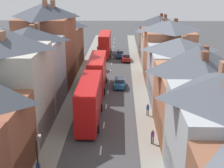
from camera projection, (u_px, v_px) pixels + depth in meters
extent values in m
cube|color=gray|center=(78.00, 87.00, 51.52)|extent=(2.20, 104.00, 0.14)
cube|color=gray|center=(139.00, 88.00, 51.23)|extent=(2.20, 104.00, 0.14)
cube|color=silver|center=(101.00, 150.00, 32.41)|extent=(0.14, 1.80, 0.01)
cube|color=silver|center=(104.00, 125.00, 38.11)|extent=(0.14, 1.80, 0.01)
cube|color=silver|center=(106.00, 106.00, 43.80)|extent=(0.14, 1.80, 0.01)
cube|color=silver|center=(108.00, 92.00, 49.50)|extent=(0.14, 1.80, 0.01)
cube|color=silver|center=(109.00, 81.00, 55.19)|extent=(0.14, 1.80, 0.01)
cube|color=silver|center=(111.00, 71.00, 60.88)|extent=(0.14, 1.80, 0.01)
cube|color=silver|center=(112.00, 64.00, 66.58)|extent=(0.14, 1.80, 0.01)
cube|color=silver|center=(112.00, 57.00, 72.27)|extent=(0.14, 1.80, 0.01)
cube|color=silver|center=(113.00, 52.00, 77.97)|extent=(0.14, 1.80, 0.01)
cube|color=silver|center=(114.00, 47.00, 83.66)|extent=(0.14, 1.80, 0.01)
cube|color=silver|center=(114.00, 43.00, 89.36)|extent=(0.14, 1.80, 0.01)
cube|color=silver|center=(115.00, 39.00, 95.05)|extent=(0.14, 1.80, 0.01)
cube|color=maroon|center=(27.00, 161.00, 27.66)|extent=(0.12, 6.65, 3.20)
cube|color=#BCB7A8|center=(10.00, 93.00, 34.30)|extent=(8.00, 8.79, 10.03)
cube|color=maroon|center=(47.00, 122.00, 35.26)|extent=(0.12, 8.09, 3.20)
pyramid|color=#474C56|center=(4.00, 38.00, 32.40)|extent=(8.00, 8.79, 2.13)
cube|color=#99664C|center=(1.00, 36.00, 30.58)|extent=(0.60, 0.90, 1.03)
cube|color=#ADB2B7|center=(32.00, 74.00, 42.69)|extent=(8.00, 8.65, 9.37)
cube|color=maroon|center=(61.00, 95.00, 43.54)|extent=(0.12, 7.96, 3.20)
pyramid|color=#383D47|center=(28.00, 33.00, 40.95)|extent=(8.00, 8.65, 1.71)
cube|color=#99664C|center=(37.00, 27.00, 42.70)|extent=(0.60, 0.90, 1.10)
cube|color=#99664C|center=(32.00, 28.00, 41.84)|extent=(0.60, 0.90, 1.02)
cube|color=#935138|center=(48.00, 51.00, 52.00)|extent=(8.00, 11.63, 11.33)
cube|color=maroon|center=(72.00, 75.00, 53.16)|extent=(0.12, 10.70, 3.20)
pyramid|color=#383D47|center=(45.00, 9.00, 49.87)|extent=(8.00, 11.63, 2.25)
cube|color=#99664C|center=(45.00, 5.00, 48.47)|extent=(0.60, 0.90, 1.54)
cube|color=#99664C|center=(53.00, 5.00, 49.23)|extent=(0.60, 0.90, 1.48)
cube|color=brown|center=(61.00, 47.00, 63.23)|extent=(8.00, 10.99, 8.15)
cube|color=olive|center=(81.00, 59.00, 63.90)|extent=(0.12, 10.11, 3.20)
pyramid|color=#474C56|center=(60.00, 20.00, 61.55)|extent=(8.00, 10.99, 2.58)
cube|color=brown|center=(60.00, 16.00, 61.90)|extent=(0.60, 0.90, 1.47)
cube|color=#ADB2B7|center=(222.00, 147.00, 24.90)|extent=(8.00, 9.77, 8.26)
cube|color=#99664C|center=(224.00, 71.00, 24.32)|extent=(0.60, 0.90, 1.45)
cube|color=#B2704C|center=(194.00, 104.00, 34.84)|extent=(8.00, 10.90, 7.39)
cube|color=black|center=(157.00, 121.00, 35.61)|extent=(0.12, 10.02, 3.20)
pyramid|color=#474C56|center=(198.00, 59.00, 33.22)|extent=(8.00, 10.90, 2.95)
cube|color=brown|center=(205.00, 51.00, 34.18)|extent=(0.60, 0.90, 1.18)
cube|color=brown|center=(205.00, 58.00, 30.96)|extent=(0.60, 0.90, 1.30)
cube|color=#ADB2B7|center=(177.00, 75.00, 45.12)|extent=(8.00, 10.81, 7.55)
cube|color=olive|center=(149.00, 89.00, 45.91)|extent=(0.12, 9.94, 3.20)
pyramid|color=#565B66|center=(179.00, 44.00, 43.66)|extent=(8.00, 10.81, 1.72)
cube|color=#99664C|center=(184.00, 39.00, 44.31)|extent=(0.60, 0.90, 0.99)
cube|color=#A36042|center=(168.00, 56.00, 54.30)|extent=(8.00, 8.96, 8.82)
cube|color=olive|center=(145.00, 71.00, 55.29)|extent=(0.12, 8.24, 3.20)
pyramid|color=#565B66|center=(170.00, 25.00, 52.64)|extent=(8.00, 8.96, 1.74)
cube|color=brown|center=(176.00, 21.00, 53.97)|extent=(0.60, 0.90, 0.95)
cube|color=beige|center=(162.00, 50.00, 62.15)|extent=(8.00, 7.08, 7.27)
cube|color=olive|center=(142.00, 60.00, 62.91)|extent=(0.12, 6.52, 3.20)
pyramid|color=#565B66|center=(163.00, 26.00, 60.67)|extent=(8.00, 7.08, 2.22)
cube|color=#99664C|center=(163.00, 22.00, 61.42)|extent=(0.60, 0.90, 1.56)
cube|color=brown|center=(158.00, 42.00, 69.45)|extent=(8.00, 8.40, 7.58)
cube|color=maroon|center=(140.00, 52.00, 70.25)|extent=(0.12, 7.73, 3.20)
pyramid|color=#383D47|center=(159.00, 20.00, 67.93)|extent=(8.00, 8.40, 2.10)
cube|color=brown|center=(165.00, 17.00, 68.29)|extent=(0.60, 0.90, 1.25)
cube|color=brown|center=(161.00, 16.00, 70.01)|extent=(0.60, 0.90, 1.28)
cube|color=red|center=(90.00, 110.00, 38.51)|extent=(2.44, 10.80, 2.50)
cube|color=red|center=(89.00, 91.00, 37.76)|extent=(2.44, 10.58, 2.30)
cube|color=red|center=(89.00, 82.00, 37.38)|extent=(2.39, 10.37, 0.10)
cube|color=#28333D|center=(93.00, 93.00, 43.53)|extent=(2.20, 0.10, 1.20)
cube|color=#28333D|center=(93.00, 78.00, 42.81)|extent=(2.20, 0.10, 1.10)
cube|color=#28333D|center=(80.00, 108.00, 38.47)|extent=(0.06, 9.18, 0.90)
cube|color=#28333D|center=(79.00, 90.00, 37.76)|extent=(0.06, 9.18, 0.90)
cube|color=yellow|center=(93.00, 72.00, 42.56)|extent=(1.34, 0.08, 0.32)
cylinder|color=black|center=(83.00, 108.00, 42.09)|extent=(0.30, 1.00, 1.00)
cylinder|color=black|center=(101.00, 108.00, 42.02)|extent=(0.30, 1.00, 1.00)
cylinder|color=black|center=(77.00, 129.00, 36.09)|extent=(0.30, 1.00, 1.00)
cylinder|color=black|center=(98.00, 129.00, 36.02)|extent=(0.30, 1.00, 1.00)
cube|color=red|center=(105.00, 49.00, 73.43)|extent=(2.44, 10.80, 2.50)
cube|color=red|center=(105.00, 38.00, 72.68)|extent=(2.44, 10.58, 2.30)
cube|color=red|center=(105.00, 33.00, 72.30)|extent=(2.39, 10.37, 0.10)
cube|color=#28333D|center=(106.00, 43.00, 78.45)|extent=(2.20, 0.10, 1.20)
cube|color=#28333D|center=(106.00, 34.00, 77.72)|extent=(2.20, 0.10, 1.10)
cube|color=#28333D|center=(100.00, 47.00, 73.39)|extent=(0.06, 9.18, 0.90)
cube|color=#28333D|center=(100.00, 38.00, 72.68)|extent=(0.06, 9.18, 0.90)
cube|color=yellow|center=(106.00, 31.00, 77.47)|extent=(1.34, 0.08, 0.32)
cylinder|color=black|center=(101.00, 50.00, 77.00)|extent=(0.30, 1.00, 1.00)
cylinder|color=black|center=(111.00, 50.00, 76.94)|extent=(0.30, 1.00, 1.00)
cylinder|color=black|center=(99.00, 56.00, 71.01)|extent=(0.30, 1.00, 1.00)
cylinder|color=black|center=(110.00, 56.00, 70.94)|extent=(0.30, 1.00, 1.00)
cube|color=red|center=(97.00, 79.00, 50.65)|extent=(2.44, 10.80, 2.50)
cube|color=red|center=(97.00, 65.00, 49.89)|extent=(2.44, 10.58, 2.30)
cube|color=red|center=(97.00, 57.00, 49.52)|extent=(2.39, 10.37, 0.10)
cube|color=#28333D|center=(100.00, 69.00, 55.66)|extent=(2.20, 0.10, 1.20)
cube|color=#28333D|center=(99.00, 56.00, 54.94)|extent=(2.20, 0.10, 1.10)
cube|color=#28333D|center=(90.00, 77.00, 50.60)|extent=(0.06, 9.18, 0.90)
cube|color=#28333D|center=(90.00, 64.00, 49.90)|extent=(0.06, 9.18, 0.90)
cube|color=yellow|center=(99.00, 52.00, 54.69)|extent=(1.34, 0.08, 0.32)
cylinder|color=black|center=(92.00, 79.00, 54.22)|extent=(0.30, 1.00, 1.00)
cylinder|color=black|center=(106.00, 79.00, 54.15)|extent=(0.30, 1.00, 1.00)
cylinder|color=black|center=(88.00, 92.00, 48.22)|extent=(0.30, 1.00, 1.00)
cylinder|color=black|center=(104.00, 92.00, 48.15)|extent=(0.30, 1.00, 1.00)
cube|color=maroon|center=(126.00, 58.00, 68.43)|extent=(1.70, 4.34, 0.79)
cube|color=#28333D|center=(126.00, 55.00, 68.01)|extent=(1.46, 2.17, 0.60)
cylinder|color=black|center=(122.00, 58.00, 69.86)|extent=(0.20, 0.62, 0.62)
cylinder|color=black|center=(130.00, 58.00, 69.81)|extent=(0.20, 0.62, 0.62)
cylinder|color=black|center=(122.00, 61.00, 67.30)|extent=(0.20, 0.62, 0.62)
cylinder|color=black|center=(130.00, 61.00, 67.26)|extent=(0.20, 0.62, 0.62)
cube|color=#236093|center=(119.00, 83.00, 51.51)|extent=(1.70, 4.20, 0.73)
cube|color=#28333D|center=(119.00, 80.00, 51.11)|extent=(1.46, 2.10, 0.60)
cylinder|color=black|center=(115.00, 83.00, 52.89)|extent=(0.20, 0.62, 0.62)
cylinder|color=black|center=(125.00, 83.00, 52.84)|extent=(0.20, 0.62, 0.62)
cylinder|color=black|center=(114.00, 88.00, 50.42)|extent=(0.20, 0.62, 0.62)
cylinder|color=black|center=(125.00, 88.00, 50.37)|extent=(0.20, 0.62, 0.62)
cube|color=silver|center=(100.00, 50.00, 76.18)|extent=(1.70, 3.94, 0.75)
cube|color=#28333D|center=(100.00, 48.00, 75.78)|extent=(1.46, 1.97, 0.60)
cylinder|color=black|center=(97.00, 51.00, 77.48)|extent=(0.20, 0.62, 0.62)
cylinder|color=black|center=(104.00, 51.00, 77.43)|extent=(0.20, 0.62, 0.62)
cylinder|color=black|center=(96.00, 53.00, 75.17)|extent=(0.20, 0.62, 0.62)
cylinder|color=black|center=(103.00, 53.00, 75.12)|extent=(0.20, 0.62, 0.62)
cube|color=gray|center=(89.00, 87.00, 49.56)|extent=(1.70, 4.28, 0.72)
cube|color=#28333D|center=(88.00, 84.00, 49.15)|extent=(1.46, 2.14, 0.60)
cylinder|color=black|center=(84.00, 87.00, 50.95)|extent=(0.20, 0.62, 0.62)
cylinder|color=black|center=(95.00, 87.00, 50.90)|extent=(0.20, 0.62, 0.62)
cylinder|color=black|center=(82.00, 92.00, 48.44)|extent=(0.20, 0.62, 0.62)
cylinder|color=black|center=(93.00, 92.00, 48.39)|extent=(0.20, 0.62, 0.62)
cube|color=#236093|center=(120.00, 54.00, 72.12)|extent=(1.70, 4.45, 0.75)
cube|color=#28333D|center=(120.00, 51.00, 71.70)|extent=(1.46, 2.22, 0.60)
cylinder|color=black|center=(117.00, 54.00, 73.57)|extent=(0.20, 0.62, 0.62)
cylinder|color=black|center=(124.00, 54.00, 73.52)|extent=(0.20, 0.62, 0.62)
cylinder|color=black|center=(116.00, 57.00, 70.95)|extent=(0.20, 0.62, 0.62)
cylinder|color=black|center=(124.00, 57.00, 70.91)|extent=(0.20, 0.62, 0.62)
cube|color=#2D4C9E|center=(38.00, 166.00, 27.50)|extent=(0.36, 0.22, 0.54)
sphere|color=tan|center=(38.00, 162.00, 27.38)|extent=(0.22, 0.22, 0.22)
cylinder|color=#3D4256|center=(151.00, 140.00, 33.36)|extent=(0.14, 0.14, 0.84)
cylinder|color=#3D4256|center=(153.00, 140.00, 33.36)|extent=(0.14, 0.14, 0.84)
cube|color=#723384|center=(153.00, 134.00, 33.14)|extent=(0.36, 0.22, 0.54)
sphere|color=brown|center=(153.00, 131.00, 33.02)|extent=(0.22, 0.22, 0.22)
cylinder|color=gray|center=(147.00, 112.00, 40.39)|extent=(0.14, 0.14, 0.84)
cylinder|color=gray|center=(148.00, 112.00, 40.38)|extent=(0.14, 0.14, 0.84)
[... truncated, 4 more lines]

